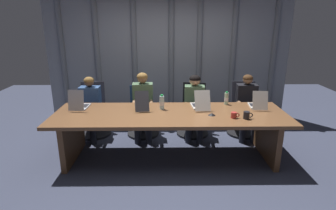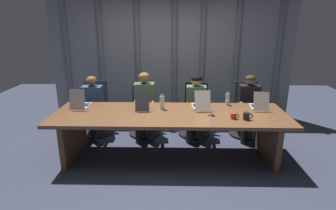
{
  "view_description": "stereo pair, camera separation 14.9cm",
  "coord_description": "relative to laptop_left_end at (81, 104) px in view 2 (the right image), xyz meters",
  "views": [
    {
      "loc": [
        -0.09,
        -3.97,
        2.1
      ],
      "look_at": [
        -0.03,
        0.1,
        0.85
      ],
      "focal_mm": 29.56,
      "sensor_mm": 36.0,
      "label": 1
    },
    {
      "loc": [
        0.06,
        -3.97,
        2.1
      ],
      "look_at": [
        -0.03,
        0.1,
        0.85
      ],
      "focal_mm": 29.56,
      "sensor_mm": 36.0,
      "label": 2
    }
  ],
  "objects": [
    {
      "name": "water_bottle_secondary",
      "position": [
        1.31,
        -0.05,
        0.04
      ],
      "size": [
        0.08,
        0.08,
        0.24
      ],
      "color": "silver",
      "rests_on": "conference_table"
    },
    {
      "name": "laptop_center",
      "position": [
        1.93,
        0.01,
        -0.0
      ],
      "size": [
        0.28,
        0.5,
        0.32
      ],
      "rotation": [
        0.0,
        0.0,
        1.66
      ],
      "color": "beige",
      "rests_on": "conference_table"
    },
    {
      "name": "office_chair_right_mid",
      "position": [
        2.86,
        0.75,
        -0.45
      ],
      "size": [
        0.6,
        0.6,
        0.98
      ],
      "rotation": [
        0.0,
        0.0,
        -1.62
      ],
      "color": "#2D2D38",
      "rests_on": "ground_plane"
    },
    {
      "name": "person_right_mid",
      "position": [
        2.86,
        0.58,
        -0.16
      ],
      "size": [
        0.4,
        0.56,
        1.16
      ],
      "rotation": [
        0.0,
        0.0,
        -1.64
      ],
      "color": "black",
      "rests_on": "ground_plane"
    },
    {
      "name": "person_left_mid",
      "position": [
        0.96,
        0.59,
        -0.13
      ],
      "size": [
        0.39,
        0.56,
        1.2
      ],
      "rotation": [
        0.0,
        0.0,
        -1.52
      ],
      "color": "#4C6B4C",
      "rests_on": "ground_plane"
    },
    {
      "name": "office_chair_left_mid",
      "position": [
        0.94,
        0.74,
        -0.46
      ],
      "size": [
        0.6,
        0.61,
        0.92
      ],
      "rotation": [
        0.0,
        0.0,
        -1.41
      ],
      "color": "navy",
      "rests_on": "ground_plane"
    },
    {
      "name": "conference_table",
      "position": [
        1.44,
        -0.25,
        -0.21
      ],
      "size": [
        3.54,
        1.13,
        0.75
      ],
      "color": "brown",
      "rests_on": "ground_plane"
    },
    {
      "name": "office_chair_center",
      "position": [
        1.9,
        0.75,
        -0.45
      ],
      "size": [
        0.6,
        0.61,
        0.96
      ],
      "rotation": [
        0.0,
        0.0,
        -1.74
      ],
      "color": "black",
      "rests_on": "ground_plane"
    },
    {
      "name": "office_chair_left_end",
      "position": [
        0.02,
        0.75,
        -0.45
      ],
      "size": [
        0.6,
        0.61,
        0.98
      ],
      "rotation": [
        0.0,
        0.0,
        -1.42
      ],
      "color": "#2D2D38",
      "rests_on": "ground_plane"
    },
    {
      "name": "curtain_backdrop",
      "position": [
        1.44,
        1.76,
        0.68
      ],
      "size": [
        5.15,
        0.16,
        2.99
      ],
      "color": "gray",
      "rests_on": "ground_plane"
    },
    {
      "name": "laptop_left_end",
      "position": [
        0.0,
        0.0,
        0.0
      ],
      "size": [
        0.25,
        0.42,
        0.33
      ],
      "rotation": [
        0.0,
        0.0,
        1.55
      ],
      "color": "#A8ADB7",
      "rests_on": "conference_table"
    },
    {
      "name": "ground_plane",
      "position": [
        1.44,
        -0.25,
        -0.81
      ],
      "size": [
        10.3,
        10.3,
        0.0
      ],
      "primitive_type": "plane",
      "color": "#383D51"
    },
    {
      "name": "water_bottle_primary",
      "position": [
        2.39,
        0.2,
        0.04
      ],
      "size": [
        0.07,
        0.07,
        0.22
      ],
      "color": "#ADD1B2",
      "rests_on": "conference_table"
    },
    {
      "name": "person_center",
      "position": [
        1.9,
        0.59,
        -0.15
      ],
      "size": [
        0.4,
        0.57,
        1.16
      ],
      "rotation": [
        0.0,
        0.0,
        -1.65
      ],
      "color": "#4C6B4C",
      "rests_on": "ground_plane"
    },
    {
      "name": "coffee_mug_near",
      "position": [
        2.53,
        -0.51,
        -0.01
      ],
      "size": [
        0.14,
        0.09,
        0.11
      ],
      "color": "black",
      "rests_on": "conference_table"
    },
    {
      "name": "conference_mic_left_side",
      "position": [
        2.06,
        -0.35,
        -0.05
      ],
      "size": [
        0.11,
        0.11,
        0.03
      ],
      "primitive_type": "cone",
      "color": "black",
      "rests_on": "conference_table"
    },
    {
      "name": "coffee_mug_far",
      "position": [
        2.36,
        -0.47,
        -0.02
      ],
      "size": [
        0.13,
        0.08,
        0.09
      ],
      "color": "#B2332D",
      "rests_on": "conference_table"
    },
    {
      "name": "laptop_right_mid",
      "position": [
        2.85,
        0.01,
        -0.01
      ],
      "size": [
        0.27,
        0.44,
        0.3
      ],
      "rotation": [
        0.0,
        0.0,
        1.48
      ],
      "color": "beige",
      "rests_on": "conference_table"
    },
    {
      "name": "laptop_left_mid",
      "position": [
        0.99,
        -0.0,
        -0.0
      ],
      "size": [
        0.27,
        0.51,
        0.31
      ],
      "rotation": [
        0.0,
        0.0,
        1.7
      ],
      "color": "#2D2D33",
      "rests_on": "conference_table"
    },
    {
      "name": "person_left_end",
      "position": [
        -0.01,
        0.58,
        -0.18
      ],
      "size": [
        0.37,
        0.55,
        1.12
      ],
      "rotation": [
        0.0,
        0.0,
        -1.58
      ],
      "color": "#335184",
      "rests_on": "ground_plane"
    }
  ]
}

